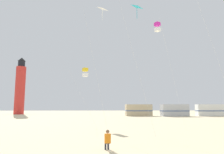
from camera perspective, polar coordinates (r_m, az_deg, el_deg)
The scene contains 9 objects.
kite_flyer_standing at distance 12.46m, azimuth -1.25°, elevation -16.59°, with size 0.36×0.53×1.16m.
kite_diamond_white at distance 21.89m, azimuth -2.80°, elevation 16.71°, with size 2.54×2.54×12.40m.
kite_box_gold at distance 27.79m, azimuth -7.30°, elevation 1.27°, with size 3.45×2.28×7.43m.
kite_box_magenta at distance 27.80m, azimuth 12.23°, elevation 13.10°, with size 3.28×3.18×12.94m.
kite_diamond_cyan at distance 21.07m, azimuth 6.75°, elevation 17.13°, with size 2.87×2.43×12.17m.
lighthouse_distant at distance 67.61m, azimuth -23.68°, elevation -2.59°, with size 2.80×2.80×16.80m.
rv_van_tan at distance 52.65m, azimuth 7.23°, elevation -8.92°, with size 6.54×2.63×2.80m.
rv_van_silver at distance 52.49m, azimuth 16.60°, elevation -8.67°, with size 6.58×2.77×2.80m.
rv_van_white at distance 56.61m, azimuth 25.08°, elevation -8.17°, with size 6.59×2.81×2.80m.
Camera 1 is at (-0.57, -6.45, 2.53)m, focal length 33.66 mm.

